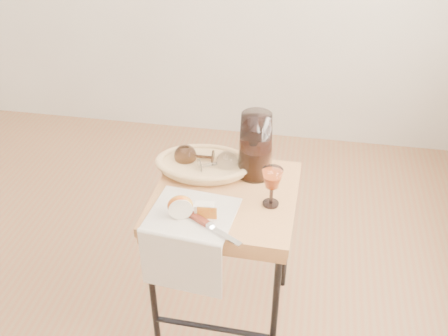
% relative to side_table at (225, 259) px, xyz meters
% --- Properties ---
extents(side_table, '(0.51, 0.51, 0.64)m').
position_rel_side_table_xyz_m(side_table, '(0.00, 0.00, 0.00)').
color(side_table, brown).
rests_on(side_table, floor).
extents(tea_towel, '(0.31, 0.28, 0.01)m').
position_rel_side_table_xyz_m(tea_towel, '(-0.09, -0.14, 0.32)').
color(tea_towel, white).
rests_on(tea_towel, side_table).
extents(bread_basket, '(0.34, 0.24, 0.05)m').
position_rel_side_table_xyz_m(bread_basket, '(-0.10, 0.12, 0.34)').
color(bread_basket, tan).
rests_on(bread_basket, side_table).
extents(goblet_lying_a, '(0.14, 0.09, 0.09)m').
position_rel_side_table_xyz_m(goblet_lying_a, '(-0.13, 0.13, 0.37)').
color(goblet_lying_a, '#472F1D').
rests_on(goblet_lying_a, bread_basket).
extents(goblet_lying_b, '(0.15, 0.13, 0.08)m').
position_rel_side_table_xyz_m(goblet_lying_b, '(-0.05, 0.10, 0.37)').
color(goblet_lying_b, white).
rests_on(goblet_lying_b, bread_basket).
extents(pitcher, '(0.19, 0.27, 0.29)m').
position_rel_side_table_xyz_m(pitcher, '(0.09, 0.14, 0.45)').
color(pitcher, black).
rests_on(pitcher, side_table).
extents(wine_goblet, '(0.07, 0.07, 0.15)m').
position_rel_side_table_xyz_m(wine_goblet, '(0.17, -0.04, 0.39)').
color(wine_goblet, white).
rests_on(wine_goblet, side_table).
extents(apple_half, '(0.10, 0.07, 0.08)m').
position_rel_side_table_xyz_m(apple_half, '(-0.12, -0.16, 0.37)').
color(apple_half, '#B20900').
rests_on(apple_half, tea_towel).
extents(apple_wedge, '(0.07, 0.04, 0.04)m').
position_rel_side_table_xyz_m(apple_wedge, '(-0.04, -0.14, 0.35)').
color(apple_wedge, white).
rests_on(apple_wedge, tea_towel).
extents(table_knife, '(0.20, 0.14, 0.02)m').
position_rel_side_table_xyz_m(table_knife, '(-0.01, -0.21, 0.33)').
color(table_knife, silver).
rests_on(table_knife, tea_towel).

